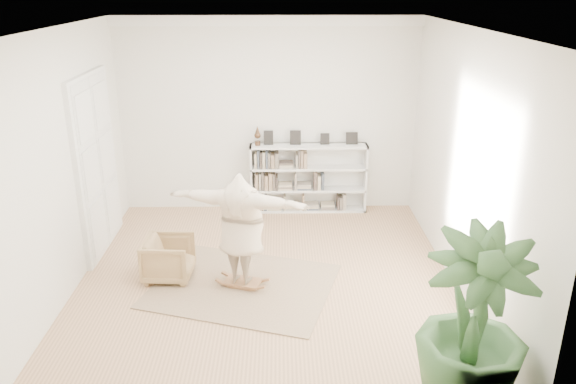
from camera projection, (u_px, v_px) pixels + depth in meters
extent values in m
plane|color=#98704E|center=(266.00, 283.00, 8.23)|extent=(6.00, 6.00, 0.00)
plane|color=silver|center=(268.00, 116.00, 10.40)|extent=(5.50, 0.00, 5.50)
plane|color=silver|center=(256.00, 275.00, 4.79)|extent=(5.50, 0.00, 5.50)
plane|color=silver|center=(61.00, 168.00, 7.55)|extent=(0.00, 6.00, 6.00)
plane|color=silver|center=(466.00, 166.00, 7.63)|extent=(0.00, 6.00, 6.00)
plane|color=white|center=(262.00, 29.00, 6.96)|extent=(6.00, 6.00, 0.00)
cube|color=white|center=(267.00, 21.00, 9.74)|extent=(5.50, 0.12, 0.18)
cube|color=white|center=(96.00, 166.00, 8.91)|extent=(0.08, 1.78, 2.92)
cube|color=silver|center=(90.00, 174.00, 8.54)|extent=(0.06, 0.78, 2.80)
cube|color=silver|center=(105.00, 158.00, 9.29)|extent=(0.06, 0.78, 2.80)
cube|color=silver|center=(251.00, 178.00, 10.62)|extent=(0.04, 0.35, 1.30)
cube|color=silver|center=(365.00, 178.00, 10.65)|extent=(0.04, 0.35, 1.30)
cube|color=silver|center=(308.00, 176.00, 10.78)|extent=(2.20, 0.04, 1.30)
cube|color=silver|center=(308.00, 209.00, 10.86)|extent=(2.20, 0.35, 0.04)
cube|color=silver|center=(308.00, 189.00, 10.71)|extent=(2.20, 0.35, 0.04)
cube|color=silver|center=(309.00, 168.00, 10.56)|extent=(2.20, 0.35, 0.04)
cube|color=silver|center=(309.00, 146.00, 10.41)|extent=(2.20, 0.35, 0.04)
cube|color=black|center=(268.00, 138.00, 10.40)|extent=(0.18, 0.07, 0.24)
cube|color=black|center=(295.00, 138.00, 10.41)|extent=(0.18, 0.07, 0.24)
cube|color=black|center=(325.00, 138.00, 10.41)|extent=(0.18, 0.07, 0.24)
cube|color=black|center=(352.00, 138.00, 10.42)|extent=(0.18, 0.07, 0.24)
imported|color=tan|center=(169.00, 258.00, 8.28)|extent=(0.74, 0.72, 0.64)
cube|color=tan|center=(243.00, 286.00, 8.14)|extent=(2.98, 2.66, 0.02)
cube|color=brown|center=(243.00, 282.00, 8.12)|extent=(0.58, 0.45, 0.03)
cube|color=brown|center=(243.00, 284.00, 8.13)|extent=(0.35, 0.15, 0.04)
cube|color=brown|center=(243.00, 284.00, 8.13)|extent=(0.35, 0.15, 0.04)
cube|color=brown|center=(243.00, 282.00, 8.12)|extent=(0.21, 0.11, 0.11)
cube|color=brown|center=(243.00, 282.00, 8.12)|extent=(0.21, 0.11, 0.11)
imported|color=beige|center=(241.00, 226.00, 7.81)|extent=(2.10, 1.13, 1.65)
imported|color=#32582C|center=(473.00, 325.00, 5.53)|extent=(1.20, 1.20, 1.96)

